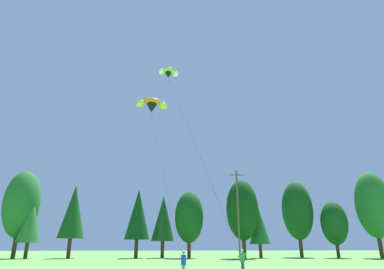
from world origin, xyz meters
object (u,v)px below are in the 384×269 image
Objects in this scene: utility_pole at (238,212)px; kite_flyer_mid at (242,259)px; parafoil_kite_mid_lime_white at (168,73)px; parafoil_kite_high_orange at (152,105)px; kite_flyer_near at (184,263)px.

utility_pole is 7.45× the size of kite_flyer_mid.
kite_flyer_mid is at bearing -57.24° from parafoil_kite_mid_lime_white.
kite_flyer_mid is 20.58m from parafoil_kite_high_orange.
parafoil_kite_mid_lime_white is (1.84, -0.95, 3.70)m from parafoil_kite_high_orange.
kite_flyer_near is 0.08× the size of parafoil_kite_mid_lime_white.
parafoil_kite_mid_lime_white reaches higher than utility_pole.
parafoil_kite_high_orange is (-12.35, -13.16, 10.77)m from utility_pole.
parafoil_kite_mid_lime_white reaches higher than kite_flyer_mid.
kite_flyer_near is 21.88m from parafoil_kite_high_orange.
kite_flyer_near is 24.06m from parafoil_kite_mid_lime_white.
utility_pole reaches higher than kite_flyer_mid.
utility_pole is 29.40m from kite_flyer_near.
parafoil_kite_mid_lime_white is at bearing 122.76° from kite_flyer_mid.
parafoil_kite_high_orange is at bearing 152.69° from parafoil_kite_mid_lime_white.
kite_flyer_mid is (-4.73, -23.10, -5.57)m from utility_pole.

